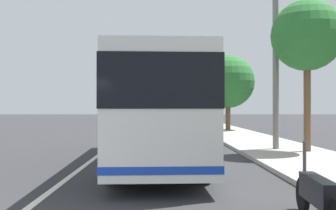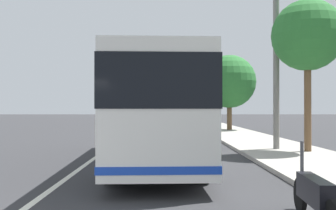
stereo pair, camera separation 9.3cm
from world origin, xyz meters
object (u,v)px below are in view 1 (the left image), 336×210
car_ahead_same_lane (127,115)px  roadside_tree_mid_block (307,36)px  car_oncoming (120,116)px  utility_pole (276,68)px  motorcycle_nearest_curb (318,195)px  coach_bus (155,106)px  car_far_distant (158,117)px  car_side_street (121,117)px  roadside_tree_far_block (228,82)px

car_ahead_same_lane → roadside_tree_mid_block: (-44.97, -10.81, 3.88)m
car_oncoming → utility_pole: size_ratio=0.63×
car_ahead_same_lane → motorcycle_nearest_curb: bearing=4.2°
coach_bus → roadside_tree_mid_block: (2.10, -5.87, 2.73)m
motorcycle_nearest_curb → car_oncoming: size_ratio=0.52×
motorcycle_nearest_curb → coach_bus: bearing=24.0°
car_far_distant → car_side_street: (-5.44, 4.30, 0.05)m
car_side_street → utility_pole: 31.34m
coach_bus → roadside_tree_mid_block: roadside_tree_mid_block is taller
car_far_distant → car_side_street: size_ratio=1.02×
car_far_distant → roadside_tree_far_block: bearing=-163.3°
car_far_distant → utility_pole: 35.69m
motorcycle_nearest_curb → car_side_street: (40.02, 7.07, 0.27)m
car_oncoming → roadside_tree_far_block: (-20.15, -10.41, 3.12)m
car_oncoming → car_ahead_same_lane: bearing=-179.1°
car_far_distant → motorcycle_nearest_curb: bearing=-174.8°
roadside_tree_far_block → utility_pole: size_ratio=0.86×
roadside_tree_far_block → utility_pole: utility_pole is taller
car_oncoming → roadside_tree_far_block: bearing=28.8°
car_side_street → roadside_tree_mid_block: size_ratio=0.67×
car_oncoming → car_ahead_same_lane: (9.46, -0.09, -0.01)m
motorcycle_nearest_curb → utility_pole: 10.92m
car_far_distant → roadside_tree_far_block: (-20.82, -5.55, 3.16)m
motorcycle_nearest_curb → car_far_distant: size_ratio=0.55×
roadside_tree_mid_block → coach_bus: bearing=109.7°
motorcycle_nearest_curb → car_oncoming: 45.44m
coach_bus → car_far_distant: size_ratio=2.75×
roadside_tree_far_block → utility_pole: (-14.40, 0.45, -0.40)m
car_ahead_same_lane → utility_pole: bearing=8.9°
car_ahead_same_lane → utility_pole: utility_pole is taller
car_oncoming → roadside_tree_mid_block: 37.35m
car_oncoming → coach_bus: bearing=9.1°
car_far_distant → utility_pole: (-35.21, -5.10, 2.76)m
car_side_street → car_ahead_same_lane: 14.24m
coach_bus → motorcycle_nearest_curb: size_ratio=5.00×
utility_pole → car_side_street: bearing=17.5°
car_far_distant → roadside_tree_mid_block: bearing=-168.8°
coach_bus → car_ahead_same_lane: (47.07, 4.94, -1.15)m
car_oncoming → car_side_street: 4.81m
car_side_street → roadside_tree_mid_block: bearing=18.2°
roadside_tree_far_block → roadside_tree_mid_block: bearing=-178.2°
car_oncoming → roadside_tree_far_block: 22.89m
car_far_distant → roadside_tree_mid_block: 36.89m
motorcycle_nearest_curb → car_oncoming: car_oncoming is taller
car_far_distant → car_ahead_same_lane: (8.79, 4.77, 0.04)m
roadside_tree_mid_block → car_far_distant: bearing=9.5°
motorcycle_nearest_curb → car_ahead_same_lane: 54.78m
coach_bus → car_ahead_same_lane: coach_bus is taller
coach_bus → car_oncoming: size_ratio=2.58×
motorcycle_nearest_curb → roadside_tree_mid_block: roadside_tree_mid_block is taller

